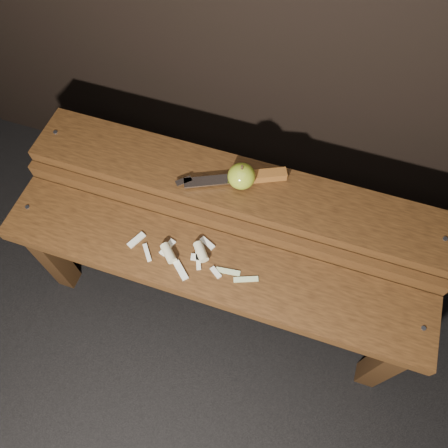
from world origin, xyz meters
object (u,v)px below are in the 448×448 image
(bench_front_tier, at_px, (210,276))
(apple, at_px, (242,176))
(knife, at_px, (250,177))
(bench_rear_tier, at_px, (235,200))

(bench_front_tier, bearing_deg, apple, 86.74)
(knife, bearing_deg, bench_front_tier, -97.19)
(bench_rear_tier, xyz_separation_m, knife, (0.03, 0.02, 0.10))
(bench_front_tier, height_order, knife, knife)
(apple, bearing_deg, bench_front_tier, -93.26)
(apple, xyz_separation_m, knife, (0.02, 0.02, -0.02))
(bench_rear_tier, bearing_deg, bench_front_tier, -90.00)
(bench_front_tier, bearing_deg, knife, 82.81)
(bench_front_tier, distance_m, knife, 0.30)
(bench_front_tier, bearing_deg, bench_rear_tier, 90.00)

